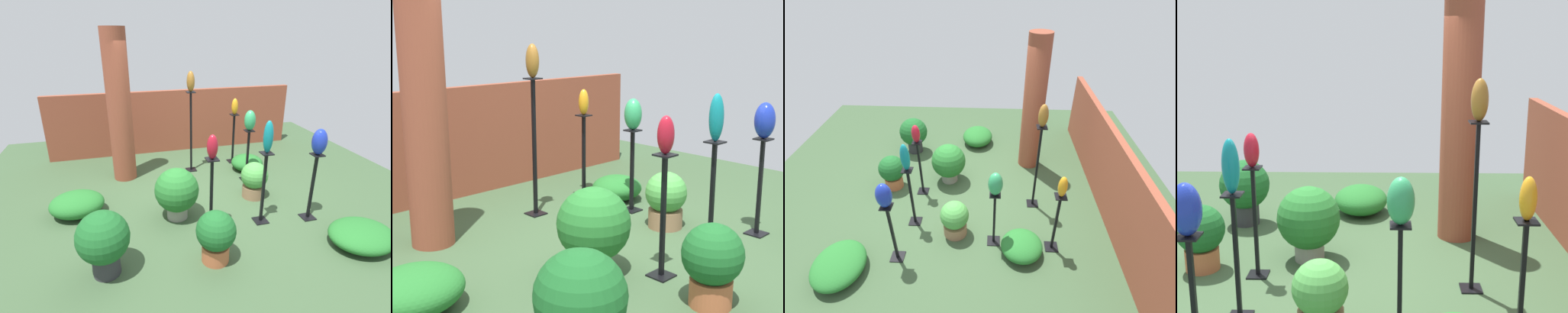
# 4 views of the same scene
# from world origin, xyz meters

# --- Properties ---
(ground_plane) EXTENTS (8.00, 8.00, 0.00)m
(ground_plane) POSITION_xyz_m (0.00, 0.00, 0.00)
(ground_plane) COLOR #385133
(brick_wall_back) EXTENTS (5.60, 0.12, 1.42)m
(brick_wall_back) POSITION_xyz_m (0.00, 2.56, 0.71)
(brick_wall_back) COLOR brown
(brick_wall_back) RESTS_ON ground
(brick_pillar) EXTENTS (0.43, 0.43, 2.72)m
(brick_pillar) POSITION_xyz_m (-1.25, 1.34, 1.36)
(brick_pillar) COLOR brown
(brick_pillar) RESTS_ON ground
(pedestal_jade) EXTENTS (0.20, 0.20, 0.99)m
(pedestal_jade) POSITION_xyz_m (0.97, 0.63, 0.45)
(pedestal_jade) COLOR black
(pedestal_jade) RESTS_ON ground
(pedestal_cobalt) EXTENTS (0.20, 0.20, 1.04)m
(pedestal_cobalt) POSITION_xyz_m (1.35, -0.81, 0.47)
(pedestal_cobalt) COLOR black
(pedestal_cobalt) RESTS_ON ground
(pedestal_amber) EXTENTS (0.20, 0.20, 1.05)m
(pedestal_amber) POSITION_xyz_m (1.05, 1.53, 0.48)
(pedestal_amber) COLOR black
(pedestal_amber) RESTS_ON ground
(pedestal_ruby) EXTENTS (0.20, 0.20, 1.11)m
(pedestal_ruby) POSITION_xyz_m (-0.18, -0.74, 0.51)
(pedestal_ruby) COLOR black
(pedestal_ruby) RESTS_ON ground
(pedestal_teal) EXTENTS (0.20, 0.20, 1.10)m
(pedestal_teal) POSITION_xyz_m (0.62, -0.71, 0.50)
(pedestal_teal) COLOR black
(pedestal_teal) RESTS_ON ground
(pedestal_bronze) EXTENTS (0.20, 0.20, 1.60)m
(pedestal_bronze) POSITION_xyz_m (0.07, 1.32, 0.74)
(pedestal_bronze) COLOR black
(pedestal_bronze) RESTS_ON ground
(art_vase_jade) EXTENTS (0.20, 0.21, 0.36)m
(art_vase_jade) POSITION_xyz_m (0.97, 0.63, 1.17)
(art_vase_jade) COLOR #2D9356
(art_vase_jade) RESTS_ON pedestal_jade
(art_vase_cobalt) EXTENTS (0.21, 0.21, 0.37)m
(art_vase_cobalt) POSITION_xyz_m (1.35, -0.81, 1.23)
(art_vase_cobalt) COLOR #192D9E
(art_vase_cobalt) RESTS_ON pedestal_cobalt
(art_vase_amber) EXTENTS (0.13, 0.13, 0.33)m
(art_vase_amber) POSITION_xyz_m (1.05, 1.53, 1.22)
(art_vase_amber) COLOR orange
(art_vase_amber) RESTS_ON pedestal_amber
(art_vase_ruby) EXTENTS (0.14, 0.15, 0.33)m
(art_vase_ruby) POSITION_xyz_m (-0.18, -0.74, 1.27)
(art_vase_ruby) COLOR maroon
(art_vase_ruby) RESTS_ON pedestal_ruby
(art_vase_teal) EXTENTS (0.13, 0.14, 0.45)m
(art_vase_teal) POSITION_xyz_m (0.62, -0.71, 1.33)
(art_vase_teal) COLOR #0F727A
(art_vase_teal) RESTS_ON pedestal_teal
(art_vase_bronze) EXTENTS (0.15, 0.15, 0.37)m
(art_vase_bronze) POSITION_xyz_m (0.07, 1.32, 1.79)
(art_vase_bronze) COLOR brown
(art_vase_bronze) RESTS_ON pedestal_bronze
(potted_plant_front_left) EXTENTS (0.61, 0.61, 0.81)m
(potted_plant_front_left) POSITION_xyz_m (-1.60, -1.21, 0.47)
(potted_plant_front_left) COLOR #2D2D33
(potted_plant_front_left) RESTS_ON ground
(potted_plant_near_pillar) EXTENTS (0.49, 0.49, 0.68)m
(potted_plant_near_pillar) POSITION_xyz_m (-0.31, -1.33, 0.37)
(potted_plant_near_pillar) COLOR #B25B38
(potted_plant_near_pillar) RESTS_ON ground
(potted_plant_mid_right) EXTENTS (0.45, 0.45, 0.62)m
(potted_plant_mid_right) POSITION_xyz_m (0.83, -0.00, 0.33)
(potted_plant_mid_right) COLOR #936B4C
(potted_plant_mid_right) RESTS_ON ground
(potted_plant_walkway_edge) EXTENTS (0.66, 0.66, 0.79)m
(potted_plant_walkway_edge) POSITION_xyz_m (-0.56, -0.28, 0.44)
(potted_plant_walkway_edge) COLOR gray
(potted_plant_walkway_edge) RESTS_ON ground
(foliage_bed_east) EXTENTS (0.81, 0.69, 0.35)m
(foliage_bed_east) POSITION_xyz_m (-2.03, 0.20, 0.18)
(foliage_bed_east) COLOR #236B28
(foliage_bed_east) RESTS_ON ground
(foliage_bed_center) EXTENTS (0.64, 0.63, 0.31)m
(foliage_bed_center) POSITION_xyz_m (1.17, 1.05, 0.15)
(foliage_bed_center) COLOR #236B28
(foliage_bed_center) RESTS_ON ground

